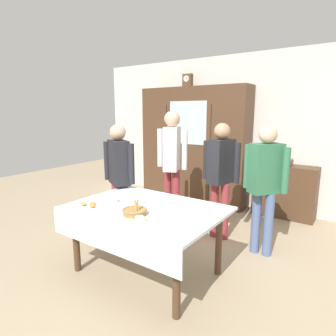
# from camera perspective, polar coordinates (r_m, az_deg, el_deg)

# --- Properties ---
(ground_plane) EXTENTS (12.00, 12.00, 0.00)m
(ground_plane) POSITION_cam_1_polar(r_m,az_deg,el_deg) (3.46, -1.99, -18.51)
(ground_plane) COLOR tan
(ground_plane) RESTS_ON ground
(back_wall) EXTENTS (6.40, 0.10, 2.70)m
(back_wall) POSITION_cam_1_polar(r_m,az_deg,el_deg) (5.38, 15.14, 6.94)
(back_wall) COLOR silver
(back_wall) RESTS_ON ground
(dining_table) EXTENTS (1.57, 1.10, 0.74)m
(dining_table) POSITION_cam_1_polar(r_m,az_deg,el_deg) (3.02, -4.78, -9.69)
(dining_table) COLOR #4C3321
(dining_table) RESTS_ON ground
(wall_cabinet) EXTENTS (2.13, 0.46, 2.16)m
(wall_cabinet) POSITION_cam_1_polar(r_m,az_deg,el_deg) (5.51, 5.08, 4.55)
(wall_cabinet) COLOR #4C3321
(wall_cabinet) RESTS_ON ground
(mantel_clock) EXTENTS (0.18, 0.11, 0.24)m
(mantel_clock) POSITION_cam_1_polar(r_m,az_deg,el_deg) (5.57, 3.94, 16.99)
(mantel_clock) COLOR brown
(mantel_clock) RESTS_ON wall_cabinet
(bookshelf_low) EXTENTS (0.97, 0.35, 0.86)m
(bookshelf_low) POSITION_cam_1_polar(r_m,az_deg,el_deg) (5.08, 22.16, -4.28)
(bookshelf_low) COLOR #4C3321
(bookshelf_low) RESTS_ON ground
(book_stack) EXTENTS (0.18, 0.22, 0.10)m
(book_stack) POSITION_cam_1_polar(r_m,az_deg,el_deg) (4.98, 22.57, 1.11)
(book_stack) COLOR #99332D
(book_stack) RESTS_ON bookshelf_low
(tea_cup_center) EXTENTS (0.13, 0.13, 0.06)m
(tea_cup_center) POSITION_cam_1_polar(r_m,az_deg,el_deg) (3.19, 1.58, -6.13)
(tea_cup_center) COLOR silver
(tea_cup_center) RESTS_ON dining_table
(tea_cup_near_left) EXTENTS (0.13, 0.13, 0.06)m
(tea_cup_near_left) POSITION_cam_1_polar(r_m,az_deg,el_deg) (2.91, -0.31, -7.83)
(tea_cup_near_left) COLOR white
(tea_cup_near_left) RESTS_ON dining_table
(tea_cup_far_right) EXTENTS (0.13, 0.13, 0.06)m
(tea_cup_far_right) POSITION_cam_1_polar(r_m,az_deg,el_deg) (2.60, -5.69, -10.28)
(tea_cup_far_right) COLOR white
(tea_cup_far_right) RESTS_ON dining_table
(tea_cup_mid_left) EXTENTS (0.13, 0.13, 0.06)m
(tea_cup_mid_left) POSITION_cam_1_polar(r_m,az_deg,el_deg) (3.11, -5.81, -6.63)
(tea_cup_mid_left) COLOR white
(tea_cup_mid_left) RESTS_ON dining_table
(tea_cup_near_right) EXTENTS (0.13, 0.13, 0.06)m
(tea_cup_near_right) POSITION_cam_1_polar(r_m,az_deg,el_deg) (3.19, -10.81, -6.29)
(tea_cup_near_right) COLOR white
(tea_cup_near_right) RESTS_ON dining_table
(bread_basket) EXTENTS (0.24, 0.24, 0.16)m
(bread_basket) POSITION_cam_1_polar(r_m,az_deg,el_deg) (2.80, -6.65, -8.56)
(bread_basket) COLOR #9E7542
(bread_basket) RESTS_ON dining_table
(pastry_plate) EXTENTS (0.28, 0.28, 0.05)m
(pastry_plate) POSITION_cam_1_polar(r_m,az_deg,el_deg) (3.10, -15.59, -7.37)
(pastry_plate) COLOR white
(pastry_plate) RESTS_ON dining_table
(spoon_near_right) EXTENTS (0.12, 0.02, 0.01)m
(spoon_near_right) POSITION_cam_1_polar(r_m,az_deg,el_deg) (2.68, 1.35, -10.13)
(spoon_near_right) COLOR silver
(spoon_near_right) RESTS_ON dining_table
(spoon_back_edge) EXTENTS (0.12, 0.02, 0.01)m
(spoon_back_edge) POSITION_cam_1_polar(r_m,az_deg,el_deg) (3.46, -5.78, -5.21)
(spoon_back_edge) COLOR silver
(spoon_back_edge) RESTS_ON dining_table
(spoon_far_right) EXTENTS (0.12, 0.02, 0.01)m
(spoon_far_right) POSITION_cam_1_polar(r_m,az_deg,el_deg) (2.47, -1.04, -12.08)
(spoon_far_right) COLOR silver
(spoon_far_right) RESTS_ON dining_table
(person_near_right_end) EXTENTS (0.52, 0.39, 1.57)m
(person_near_right_end) POSITION_cam_1_polar(r_m,az_deg,el_deg) (3.85, 10.47, -0.45)
(person_near_right_end) COLOR #933338
(person_near_right_end) RESTS_ON ground
(person_beside_shelf) EXTENTS (0.52, 0.35, 1.56)m
(person_beside_shelf) POSITION_cam_1_polar(r_m,az_deg,el_deg) (3.84, -9.72, -0.61)
(person_beside_shelf) COLOR #933338
(person_beside_shelf) RESTS_ON ground
(person_by_cabinet) EXTENTS (0.52, 0.41, 1.57)m
(person_by_cabinet) POSITION_cam_1_polar(r_m,az_deg,el_deg) (3.53, 18.77, -1.96)
(person_by_cabinet) COLOR slate
(person_by_cabinet) RESTS_ON ground
(person_behind_table_right) EXTENTS (0.52, 0.41, 1.72)m
(person_behind_table_right) POSITION_cam_1_polar(r_m,az_deg,el_deg) (4.26, 0.78, 2.30)
(person_behind_table_right) COLOR #933338
(person_behind_table_right) RESTS_ON ground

